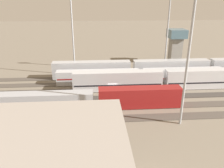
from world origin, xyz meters
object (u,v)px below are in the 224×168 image
train_on_track_2 (208,78)px  train_on_track_4 (31,101)px  train_on_track_1 (183,75)px  train_on_track_0 (171,68)px  light_mast_0 (72,20)px  control_tower (176,44)px  light_mast_2 (169,11)px  light_mast_1 (191,37)px

train_on_track_2 → train_on_track_4: train_on_track_2 is taller
train_on_track_1 → train_on_track_0: bearing=-69.2°
train_on_track_0 → light_mast_0: size_ratio=2.76×
light_mast_0 → control_tower: (-35.67, -11.04, -9.33)m
train_on_track_2 → control_tower: control_tower is taller
train_on_track_4 → light_mast_2: bearing=-147.2°
train_on_track_1 → control_tower: control_tower is taller
train_on_track_1 → light_mast_1: size_ratio=2.77×
train_on_track_4 → train_on_track_1: bearing=-158.8°
light_mast_1 → light_mast_2: 31.23m
light_mast_1 → light_mast_0: bearing=-54.1°
light_mast_1 → train_on_track_4: bearing=-14.3°
light_mast_0 → light_mast_2: light_mast_2 is taller
train_on_track_0 → train_on_track_4: size_ratio=1.08×
light_mast_0 → train_on_track_2: bearing=159.7°
train_on_track_2 → light_mast_2: (7.94, -12.97, 16.45)m
train_on_track_2 → train_on_track_4: size_ratio=1.08×
train_on_track_1 → light_mast_0: light_mast_0 is taller
light_mast_1 → light_mast_2: (-5.89, -30.57, 2.48)m
light_mast_2 → control_tower: 18.01m
train_on_track_2 → light_mast_0: light_mast_0 is taller
light_mast_2 → train_on_track_0: bearing=110.4°
train_on_track_4 → light_mast_1: bearing=165.7°
light_mast_2 → control_tower: size_ratio=2.45×
train_on_track_4 → light_mast_2: size_ratio=2.19×
train_on_track_0 → light_mast_1: 31.70m
train_on_track_4 → light_mast_1: light_mast_1 is taller
light_mast_2 → train_on_track_4: bearing=32.8°
train_on_track_0 → light_mast_0: 32.86m
train_on_track_4 → light_mast_1: size_ratio=2.57×
train_on_track_4 → control_tower: bearing=-141.1°
train_on_track_2 → control_tower: bearing=-88.4°
light_mast_0 → light_mast_1: size_ratio=1.00×
train_on_track_0 → train_on_track_4: bearing=28.6°
train_on_track_2 → light_mast_1: (13.83, 17.60, 13.98)m
train_on_track_1 → control_tower: 20.67m
train_on_track_2 → train_on_track_1: bearing=-45.4°
train_on_track_0 → train_on_track_1: (-1.90, 5.00, -0.63)m
train_on_track_2 → light_mast_1: 26.39m
light_mast_1 → train_on_track_1: bearing=-111.5°
light_mast_1 → control_tower: 45.09m
light_mast_1 → control_tower: light_mast_1 is taller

